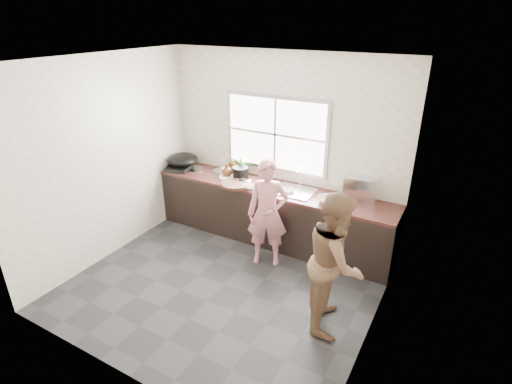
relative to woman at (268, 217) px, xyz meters
The scene contains 30 objects.
floor 1.03m from the woman, 106.99° to the right, with size 3.60×3.20×0.01m, color #28282B.
ceiling 2.16m from the woman, 106.99° to the right, with size 3.60×3.20×0.01m, color silver.
wall_back 1.12m from the woman, 104.55° to the left, with size 3.60×0.01×2.70m, color beige.
wall_left 2.26m from the woman, 160.04° to the right, with size 0.01×3.20×2.70m, color silver.
wall_right 1.87m from the woman, 25.02° to the right, with size 0.01×3.20×2.70m, color beige.
wall_front 2.45m from the woman, 95.49° to the right, with size 3.60×0.01×2.70m, color beige.
cabinet 0.66m from the woman, 112.18° to the left, with size 3.60×0.62×0.82m, color black.
countertop 0.62m from the woman, 112.18° to the left, with size 3.60×0.64×0.04m, color #3B1D18.
sink 0.59m from the woman, 77.28° to the left, with size 0.55×0.45×0.02m, color silver.
faucet 0.83m from the woman, 80.59° to the left, with size 0.02×0.02×0.30m, color silver.
window_frame 1.26m from the woman, 110.88° to the left, with size 1.60×0.05×1.10m, color #9EA0A5.
window_glazing 1.24m from the woman, 111.46° to the left, with size 1.50×0.01×1.00m, color white.
woman is the anchor object (origin of this frame).
person_side 1.35m from the woman, 30.52° to the right, with size 0.75×0.59×1.55m, color brown.
cutting_board 0.81m from the woman, 154.02° to the left, with size 0.43×0.43×0.04m, color #331F14.
cleaver 0.82m from the woman, 142.69° to the left, with size 0.18×0.09×0.01m, color silver.
bowl_mince 0.62m from the woman, 143.96° to the left, with size 0.19×0.19×0.05m, color silver.
bowl_crabs 0.82m from the woman, 34.02° to the left, with size 0.21×0.21×0.07m, color white.
bowl_held 0.53m from the woman, 81.65° to the left, with size 0.20×0.20×0.06m, color silver.
black_pot 1.04m from the woman, 141.97° to the left, with size 0.24×0.24×0.17m, color black.
plate_food 1.13m from the woman, 151.37° to the left, with size 0.25×0.25×0.02m, color silver.
bottle_green 1.19m from the woman, 138.80° to the left, with size 0.12×0.12×0.30m, color green.
bottle_brown_tall 1.32m from the woman, 142.66° to the left, with size 0.10×0.10×0.21m, color #462E11.
bottle_brown_short 1.18m from the woman, 150.07° to the left, with size 0.14×0.14×0.19m, color #482812.
glass_jar 1.24m from the woman, 150.68° to the left, with size 0.08×0.08×0.11m, color white.
burner 1.90m from the woman, 166.67° to the left, with size 0.36×0.36×0.05m, color black.
wok 1.90m from the woman, 164.07° to the left, with size 0.49×0.49×0.18m, color black.
dish_rack 1.29m from the woman, 38.85° to the left, with size 0.42×0.29×0.32m, color silver.
pot_lid_left 1.71m from the woman, 160.35° to the left, with size 0.28×0.28×0.01m, color #A5A5AB.
pot_lid_right 1.41m from the woman, 149.20° to the left, with size 0.28×0.28×0.01m, color silver.
Camera 1 is at (2.37, -3.39, 3.13)m, focal length 28.00 mm.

